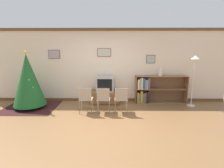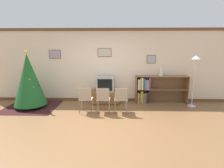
% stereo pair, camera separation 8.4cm
% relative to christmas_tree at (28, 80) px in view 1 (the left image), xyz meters
% --- Properties ---
extents(ground_plane, '(24.00, 24.00, 0.00)m').
position_rel_christmas_tree_xyz_m(ground_plane, '(2.43, -1.29, -0.96)').
color(ground_plane, brown).
extents(wall_back, '(9.18, 0.11, 2.70)m').
position_rel_christmas_tree_xyz_m(wall_back, '(2.43, 0.87, 0.40)').
color(wall_back, beige).
rests_on(wall_back, ground_plane).
extents(area_rug, '(1.75, 1.55, 0.01)m').
position_rel_christmas_tree_xyz_m(area_rug, '(-0.00, 0.00, -0.95)').
color(area_rug, '#381919').
rests_on(area_rug, ground_plane).
extents(christmas_tree, '(1.06, 1.06, 1.91)m').
position_rel_christmas_tree_xyz_m(christmas_tree, '(0.00, 0.00, 0.00)').
color(christmas_tree, maroon).
rests_on(christmas_tree, area_rug).
extents(tv_console, '(1.04, 0.55, 0.47)m').
position_rel_christmas_tree_xyz_m(tv_console, '(2.52, 0.52, -0.72)').
color(tv_console, brown).
rests_on(tv_console, ground_plane).
extents(television, '(0.62, 0.52, 0.54)m').
position_rel_christmas_tree_xyz_m(television, '(2.52, 0.52, -0.22)').
color(television, '#9E9E99').
rests_on(television, tv_console).
extents(folding_chair_left, '(0.40, 0.40, 0.82)m').
position_rel_christmas_tree_xyz_m(folding_chair_left, '(1.97, -0.49, -0.48)').
color(folding_chair_left, tan).
rests_on(folding_chair_left, ground_plane).
extents(folding_chair_center, '(0.40, 0.40, 0.82)m').
position_rel_christmas_tree_xyz_m(folding_chair_center, '(2.52, -0.49, -0.48)').
color(folding_chair_center, tan).
rests_on(folding_chair_center, ground_plane).
extents(folding_chair_right, '(0.40, 0.40, 0.82)m').
position_rel_christmas_tree_xyz_m(folding_chair_right, '(3.07, -0.49, -0.48)').
color(folding_chair_right, tan).
rests_on(folding_chair_right, ground_plane).
extents(bookshelf, '(1.87, 0.36, 1.01)m').
position_rel_christmas_tree_xyz_m(bookshelf, '(4.23, 0.63, -0.47)').
color(bookshelf, olive).
rests_on(bookshelf, ground_plane).
extents(vase, '(0.11, 0.11, 0.27)m').
position_rel_christmas_tree_xyz_m(vase, '(4.52, 0.60, 0.19)').
color(vase, silver).
rests_on(vase, bookshelf).
extents(standing_lamp, '(0.28, 0.28, 1.76)m').
position_rel_christmas_tree_xyz_m(standing_lamp, '(5.55, 0.25, 0.39)').
color(standing_lamp, silver).
rests_on(standing_lamp, ground_plane).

